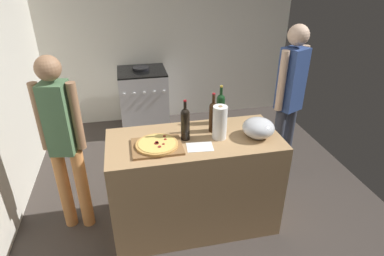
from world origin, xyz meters
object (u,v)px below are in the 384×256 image
wine_bottle_clear (185,123)px  stove (144,100)px  mixing_bowl (258,128)px  person_in_stripes (63,139)px  paper_towel_roll (220,123)px  wine_bottle_green (213,115)px  wine_bottle_dark (220,107)px  pizza (157,144)px  person_in_red (289,96)px

wine_bottle_clear → stove: (-0.22, 2.04, -0.62)m
mixing_bowl → person_in_stripes: (-1.61, 0.28, -0.07)m
paper_towel_roll → mixing_bowl: bearing=-8.3°
stove → wine_bottle_green: bearing=-76.1°
mixing_bowl → wine_bottle_clear: size_ratio=0.76×
mixing_bowl → paper_towel_roll: paper_towel_roll is taller
wine_bottle_dark → wine_bottle_green: 0.18m
wine_bottle_clear → wine_bottle_dark: bearing=32.5°
stove → person_in_stripes: (-0.78, -1.85, 0.48)m
mixing_bowl → wine_bottle_green: size_ratio=0.76×
mixing_bowl → person_in_stripes: 1.63m
wine_bottle_green → stove: 2.10m
wine_bottle_green → stove: size_ratio=0.38×
pizza → paper_towel_roll: bearing=5.3°
pizza → wine_bottle_dark: wine_bottle_dark is taller
pizza → paper_towel_roll: (0.53, 0.05, 0.11)m
mixing_bowl → person_in_red: size_ratio=0.16×
mixing_bowl → wine_bottle_dark: 0.41m
wine_bottle_green → person_in_red: size_ratio=0.21×
paper_towel_roll → person_in_stripes: size_ratio=0.18×
pizza → person_in_red: bearing=22.7°
person_in_red → wine_bottle_clear: bearing=-156.6°
person_in_stripes → person_in_red: 2.22m
mixing_bowl → wine_bottle_green: 0.40m
mixing_bowl → person_in_red: person_in_red is taller
wine_bottle_clear → person_in_stripes: size_ratio=0.22×
mixing_bowl → wine_bottle_clear: (-0.61, 0.09, 0.07)m
pizza → stove: (0.03, 2.13, -0.50)m
pizza → person_in_stripes: size_ratio=0.21×
paper_towel_roll → stove: 2.23m
person_in_stripes → pizza: bearing=-20.3°
pizza → stove: bearing=89.3°
wine_bottle_dark → wine_bottle_green: bearing=-127.2°
wine_bottle_clear → mixing_bowl: bearing=-8.0°
wine_bottle_green → wine_bottle_clear: bearing=-160.4°
wine_bottle_green → person_in_stripes: 1.27m
pizza → paper_towel_roll: paper_towel_roll is taller
pizza → person_in_stripes: 0.80m
wine_bottle_green → person_in_red: person_in_red is taller
paper_towel_roll → wine_bottle_clear: (-0.28, 0.04, 0.01)m
mixing_bowl → person_in_red: bearing=45.8°
pizza → mixing_bowl: size_ratio=1.26×
person_in_red → person_in_stripes: bearing=-171.5°
stove → person_in_red: (1.42, -1.53, 0.55)m
wine_bottle_green → person_in_stripes: size_ratio=0.22×
mixing_bowl → wine_bottle_clear: 0.62m
stove → person_in_red: person_in_red is taller
mixing_bowl → stove: (-0.83, 2.13, -0.55)m
pizza → stove: pizza is taller
wine_bottle_clear → wine_bottle_green: size_ratio=1.00×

